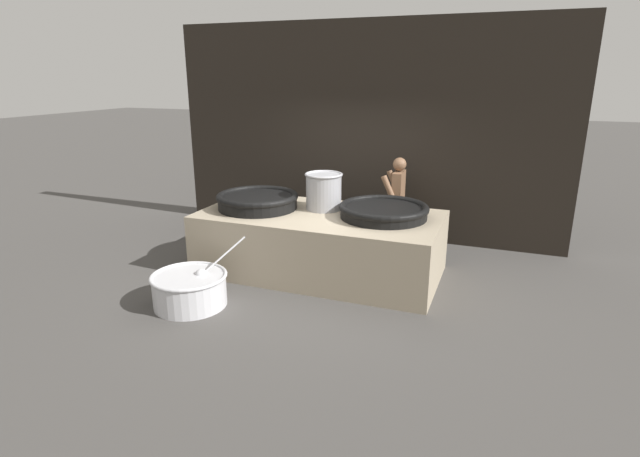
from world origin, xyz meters
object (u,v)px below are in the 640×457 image
object	(u,v)px
giant_wok_far	(384,210)
cook	(397,201)
giant_wok_near	(258,200)
prep_bowl_vegetables	(190,288)
stock_pot	(324,191)

from	to	relation	value
giant_wok_far	cook	bearing A→B (deg)	93.48
giant_wok_near	giant_wok_far	size ratio (longest dim) A/B	0.97
prep_bowl_vegetables	stock_pot	bearing A→B (deg)	60.12
giant_wok_near	giant_wok_far	distance (m)	1.92
giant_wok_near	cook	size ratio (longest dim) A/B	0.79
prep_bowl_vegetables	cook	bearing A→B (deg)	57.01
cook	stock_pot	bearing A→B (deg)	49.67
giant_wok_near	stock_pot	bearing A→B (deg)	18.50
giant_wok_far	stock_pot	bearing A→B (deg)	172.15
cook	prep_bowl_vegetables	distance (m)	3.70
giant_wok_far	prep_bowl_vegetables	bearing A→B (deg)	-138.96
stock_pot	giant_wok_near	bearing A→B (deg)	-161.50
giant_wok_near	stock_pot	world-z (taller)	stock_pot
giant_wok_far	cook	world-z (taller)	cook
giant_wok_far	stock_pot	size ratio (longest dim) A/B	2.25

